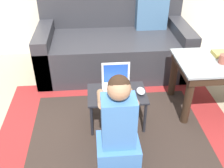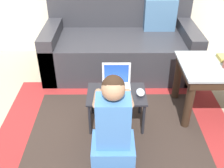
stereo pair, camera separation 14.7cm
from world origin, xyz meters
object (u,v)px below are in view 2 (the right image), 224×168
Objects in this scene: couch at (121,44)px; laptop_desk at (116,98)px; laptop at (116,87)px; person_seated at (113,127)px; computer_mouse at (140,92)px.

couch reaches higher than laptop_desk.
couch is 7.06× the size of laptop.
computer_mouse is at bearing 59.25° from person_seated.
couch is 1.05m from laptop_desk.
computer_mouse is at bearing -5.00° from laptop_desk.
laptop is at bearing 85.88° from person_seated.
person_seated is at bearing -94.12° from laptop.
laptop_desk is 4.69× the size of computer_mouse.
laptop is at bearing 164.40° from computer_mouse.
couch reaches higher than computer_mouse.
person_seated is at bearing -94.53° from laptop_desk.
couch is at bearing 96.86° from computer_mouse.
person_seated is (-0.10, -1.45, 0.03)m from couch.
laptop_desk is 2.06× the size of laptop.
person_seated is at bearing -120.75° from computer_mouse.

